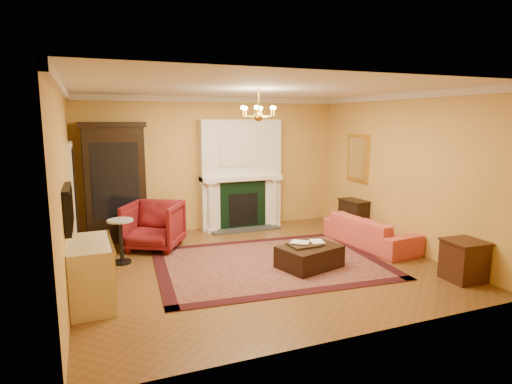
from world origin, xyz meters
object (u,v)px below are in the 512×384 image
wingback_armchair (154,223)px  leather_ottoman (309,256)px  coral_sofa (370,227)px  console_table (353,217)px  commode (91,273)px  china_cabinet (115,185)px  end_table (464,261)px  pedestal_table (121,238)px

wingback_armchair → leather_ottoman: (2.29, -2.10, -0.31)m
coral_sofa → console_table: (0.30, 1.01, -0.04)m
commode → leather_ottoman: bearing=1.2°
wingback_armchair → commode: wingback_armchair is taller
china_cabinet → end_table: (4.90, -4.37, -0.87)m
console_table → leather_ottoman: bearing=-146.3°
wingback_armchair → coral_sofa: (4.03, -1.41, -0.11)m
pedestal_table → leather_ottoman: 3.28m
commode → console_table: commode is taller
wingback_armchair → console_table: wingback_armchair is taller
wingback_armchair → end_table: bearing=-9.6°
china_cabinet → coral_sofa: china_cabinet is taller
console_table → leather_ottoman: console_table is taller
commode → coral_sofa: commode is taller
leather_ottoman → end_table: bearing=-50.7°
china_cabinet → wingback_armchair: 1.27m
wingback_armchair → coral_sofa: wingback_armchair is taller
pedestal_table → leather_ottoman: pedestal_table is taller
china_cabinet → coral_sofa: size_ratio=1.15×
china_cabinet → wingback_armchair: (0.63, -0.88, -0.66)m
china_cabinet → pedestal_table: size_ratio=2.97×
coral_sofa → leather_ottoman: 1.88m
leather_ottoman → pedestal_table: bearing=138.7°
china_cabinet → pedestal_table: china_cabinet is taller
china_cabinet → wingback_armchair: china_cabinet is taller
wingback_armchair → end_table: 5.52m
leather_ottoman → wingback_armchair: bearing=121.9°
wingback_armchair → commode: bearing=-88.1°
end_table → console_table: (0.06, 3.09, 0.05)m
coral_sofa → console_table: 1.05m
wingback_armchair → leather_ottoman: size_ratio=1.03×
china_cabinet → end_table: bearing=-43.3°
china_cabinet → commode: (-0.55, -3.13, -0.74)m
coral_sofa → end_table: bearing=-178.9°
coral_sofa → leather_ottoman: coral_sofa is taller
pedestal_table → coral_sofa: (4.69, -0.74, -0.06)m
end_table → console_table: bearing=88.9°
wingback_armchair → pedestal_table: (-0.66, -0.67, -0.05)m
end_table → pedestal_table: bearing=150.3°
wingback_armchair → pedestal_table: bearing=-104.9°
pedestal_table → commode: bearing=-108.2°
wingback_armchair → end_table: (4.27, -3.49, -0.20)m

